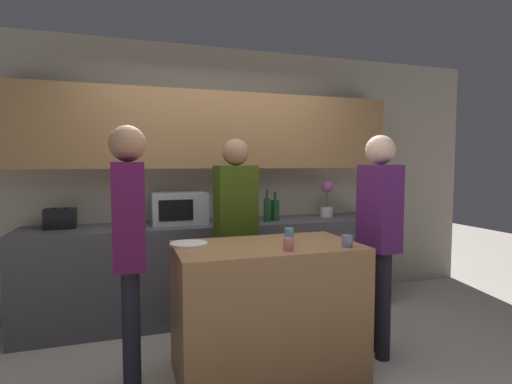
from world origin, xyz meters
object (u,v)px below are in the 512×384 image
toaster (60,218)px  cup_2 (347,241)px  microwave (179,208)px  person_left (129,236)px  cup_1 (288,244)px  person_right (379,225)px  potted_plant (327,199)px  bottle_1 (267,210)px  plate_on_island (189,244)px  person_center (236,221)px  bottle_0 (255,212)px  bottle_2 (275,210)px  cup_0 (289,236)px

toaster → cup_2: bearing=-38.0°
microwave → person_left: (-0.47, -1.28, -0.03)m
microwave → cup_2: bearing=-58.8°
cup_1 → person_right: size_ratio=0.05×
microwave → person_right: person_right is taller
potted_plant → bottle_1: (-0.76, -0.17, -0.08)m
microwave → cup_1: (0.51, -1.52, -0.10)m
plate_on_island → person_right: size_ratio=0.15×
plate_on_island → person_center: size_ratio=0.15×
cup_1 → person_center: (-0.12, 0.85, 0.05)m
cup_2 → cup_1: bearing=177.5°
potted_plant → plate_on_island: (-1.68, -1.15, -0.18)m
toaster → person_right: bearing=-28.1°
microwave → bottle_1: 0.87m
bottle_0 → plate_on_island: bearing=-127.1°
plate_on_island → person_left: (-0.39, -0.13, 0.10)m
bottle_2 → cup_0: bearing=-106.4°
plate_on_island → cup_0: (0.67, -0.20, 0.05)m
bottle_1 → cup_2: 1.38m
bottle_1 → cup_0: bottle_1 is taller
cup_1 → cup_0: bearing=65.9°
cup_1 → person_left: size_ratio=0.05×
cup_0 → cup_1: 0.19m
toaster → cup_0: 2.12m
bottle_1 → plate_on_island: size_ratio=1.23×
bottle_1 → person_left: bearing=-139.9°
bottle_1 → bottle_2: bearing=24.9°
bottle_1 → bottle_2: 0.11m
microwave → plate_on_island: bearing=-93.9°
cup_1 → person_center: person_center is taller
person_right → person_left: bearing=89.3°
cup_1 → person_left: 1.01m
toaster → person_right: size_ratio=0.15×
potted_plant → cup_0: size_ratio=3.42×
cup_0 → bottle_1: bearing=77.6°
person_left → person_right: 1.83m
cup_2 → person_center: person_center is taller
person_right → microwave: bearing=46.2°
toaster → bottle_1: bottle_1 is taller
toaster → microwave: bearing=-0.1°
potted_plant → cup_0: bearing=-126.9°
cup_0 → person_left: person_left is taller
microwave → toaster: (-1.05, 0.00, -0.06)m
plate_on_island → bottle_2: bearing=45.0°
bottle_0 → person_left: (-1.23, -1.24, 0.04)m
cup_2 → person_right: size_ratio=0.05×
potted_plant → bottle_2: size_ratio=1.35×
bottle_1 → person_right: person_right is taller
bottle_1 → cup_0: 1.21m
bottle_0 → cup_0: size_ratio=1.91×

